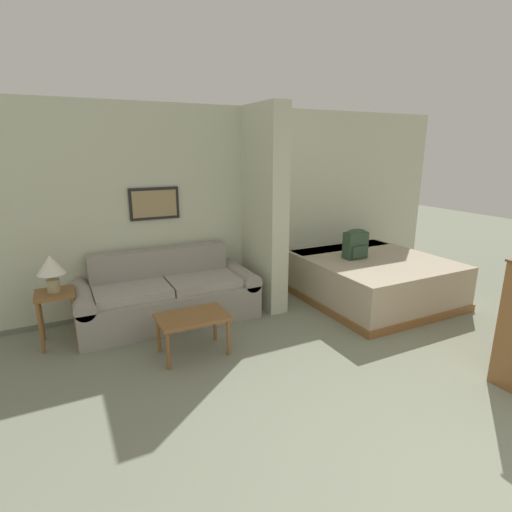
{
  "coord_description": "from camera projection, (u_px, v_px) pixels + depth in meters",
  "views": [
    {
      "loc": [
        -2.19,
        -0.87,
        2.07
      ],
      "look_at": [
        -0.5,
        2.49,
        1.05
      ],
      "focal_mm": 28.0,
      "sensor_mm": 36.0,
      "label": 1
    }
  ],
  "objects": [
    {
      "name": "backpack",
      "position": [
        356.0,
        243.0,
        5.45
      ],
      "size": [
        0.32,
        0.19,
        0.41
      ],
      "color": "#2D4733",
      "rests_on": "bed"
    },
    {
      "name": "side_table",
      "position": [
        56.0,
        303.0,
        4.25
      ],
      "size": [
        0.39,
        0.39,
        0.59
      ],
      "color": "brown",
      "rests_on": "ground_plane"
    },
    {
      "name": "couch",
      "position": [
        168.0,
        296.0,
        4.9
      ],
      "size": [
        2.14,
        0.84,
        0.85
      ],
      "color": "gray",
      "rests_on": "ground_plane"
    },
    {
      "name": "wall_partition_pillar",
      "position": [
        264.0,
        209.0,
        5.19
      ],
      "size": [
        0.24,
        0.88,
        2.6
      ],
      "color": "beige",
      "rests_on": "ground_plane"
    },
    {
      "name": "wall_back",
      "position": [
        232.0,
        206.0,
        5.52
      ],
      "size": [
        7.13,
        0.16,
        2.6
      ],
      "color": "beige",
      "rests_on": "ground_plane"
    },
    {
      "name": "table_lamp",
      "position": [
        51.0,
        267.0,
        4.15
      ],
      "size": [
        0.28,
        0.28,
        0.4
      ],
      "color": "tan",
      "rests_on": "side_table"
    },
    {
      "name": "bed",
      "position": [
        371.0,
        278.0,
        5.59
      ],
      "size": [
        1.8,
        1.91,
        0.6
      ],
      "color": "brown",
      "rests_on": "ground_plane"
    },
    {
      "name": "coffee_table",
      "position": [
        193.0,
        320.0,
        4.07
      ],
      "size": [
        0.71,
        0.47,
        0.42
      ],
      "color": "brown",
      "rests_on": "ground_plane"
    }
  ]
}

